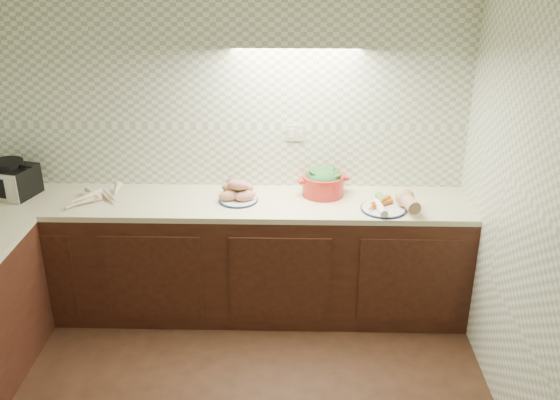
{
  "coord_description": "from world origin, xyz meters",
  "views": [
    {
      "loc": [
        0.55,
        -2.57,
        2.7
      ],
      "look_at": [
        0.45,
        1.25,
        1.02
      ],
      "focal_mm": 40.0,
      "sensor_mm": 36.0,
      "label": 1
    }
  ],
  "objects_px": {
    "onion_bowl": "(234,188)",
    "dutch_oven": "(323,182)",
    "parsnip_pile": "(106,197)",
    "veg_plate": "(394,202)",
    "sweet_potato_plate": "(238,193)",
    "toaster_oven": "(8,179)"
  },
  "relations": [
    {
      "from": "dutch_oven",
      "to": "veg_plate",
      "type": "height_order",
      "value": "dutch_oven"
    },
    {
      "from": "toaster_oven",
      "to": "onion_bowl",
      "type": "height_order",
      "value": "toaster_oven"
    },
    {
      "from": "veg_plate",
      "to": "toaster_oven",
      "type": "bearing_deg",
      "value": 176.28
    },
    {
      "from": "sweet_potato_plate",
      "to": "dutch_oven",
      "type": "height_order",
      "value": "dutch_oven"
    },
    {
      "from": "parsnip_pile",
      "to": "veg_plate",
      "type": "height_order",
      "value": "veg_plate"
    },
    {
      "from": "parsnip_pile",
      "to": "veg_plate",
      "type": "xyz_separation_m",
      "value": [
        2.03,
        -0.09,
        0.02
      ]
    },
    {
      "from": "sweet_potato_plate",
      "to": "veg_plate",
      "type": "distance_m",
      "value": 1.1
    },
    {
      "from": "toaster_oven",
      "to": "onion_bowl",
      "type": "bearing_deg",
      "value": 17.98
    },
    {
      "from": "parsnip_pile",
      "to": "onion_bowl",
      "type": "height_order",
      "value": "onion_bowl"
    },
    {
      "from": "veg_plate",
      "to": "parsnip_pile",
      "type": "bearing_deg",
      "value": 177.55
    },
    {
      "from": "sweet_potato_plate",
      "to": "dutch_oven",
      "type": "xyz_separation_m",
      "value": [
        0.61,
        0.13,
        0.04
      ]
    },
    {
      "from": "dutch_oven",
      "to": "veg_plate",
      "type": "xyz_separation_m",
      "value": [
        0.48,
        -0.24,
        -0.05
      ]
    },
    {
      "from": "toaster_oven",
      "to": "parsnip_pile",
      "type": "relative_size",
      "value": 1.08
    },
    {
      "from": "toaster_oven",
      "to": "dutch_oven",
      "type": "bearing_deg",
      "value": 17.77
    },
    {
      "from": "parsnip_pile",
      "to": "dutch_oven",
      "type": "bearing_deg",
      "value": 5.61
    },
    {
      "from": "toaster_oven",
      "to": "parsnip_pile",
      "type": "bearing_deg",
      "value": 9.02
    },
    {
      "from": "veg_plate",
      "to": "onion_bowl",
      "type": "bearing_deg",
      "value": 168.55
    },
    {
      "from": "onion_bowl",
      "to": "dutch_oven",
      "type": "bearing_deg",
      "value": 1.0
    },
    {
      "from": "sweet_potato_plate",
      "to": "veg_plate",
      "type": "xyz_separation_m",
      "value": [
        1.09,
        -0.11,
        -0.01
      ]
    },
    {
      "from": "onion_bowl",
      "to": "dutch_oven",
      "type": "relative_size",
      "value": 0.44
    },
    {
      "from": "parsnip_pile",
      "to": "dutch_oven",
      "type": "distance_m",
      "value": 1.56
    },
    {
      "from": "onion_bowl",
      "to": "veg_plate",
      "type": "height_order",
      "value": "veg_plate"
    }
  ]
}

